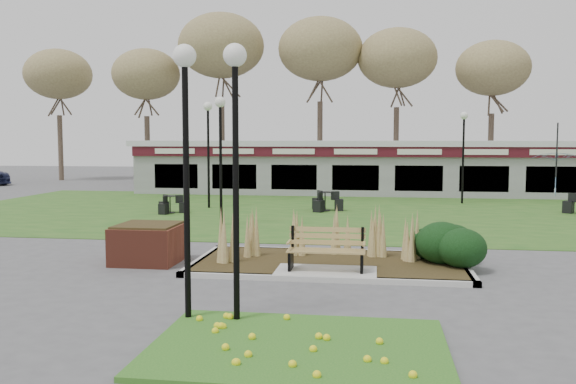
# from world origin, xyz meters

# --- Properties ---
(ground) EXTENTS (100.00, 100.00, 0.00)m
(ground) POSITION_xyz_m (0.00, 0.00, 0.00)
(ground) COLOR #515154
(ground) RESTS_ON ground
(lawn) EXTENTS (34.00, 16.00, 0.02)m
(lawn) POSITION_xyz_m (0.00, 12.00, 0.01)
(lawn) COLOR #275A1C
(lawn) RESTS_ON ground
(flower_bed) EXTENTS (4.20, 3.00, 0.16)m
(flower_bed) POSITION_xyz_m (0.00, -4.60, 0.07)
(flower_bed) COLOR #25621C
(flower_bed) RESTS_ON ground
(planting_bed) EXTENTS (6.75, 3.40, 1.27)m
(planting_bed) POSITION_xyz_m (1.27, 1.35, 0.37)
(planting_bed) COLOR #2F2512
(planting_bed) RESTS_ON ground
(park_bench) EXTENTS (1.70, 0.66, 0.93)m
(park_bench) POSITION_xyz_m (0.00, 0.25, 0.59)
(park_bench) COLOR tan
(park_bench) RESTS_ON ground
(brick_planter) EXTENTS (1.50, 1.50, 0.95)m
(brick_planter) POSITION_xyz_m (-4.40, 1.00, 0.48)
(brick_planter) COLOR brown
(brick_planter) RESTS_ON ground
(food_pavilion) EXTENTS (24.60, 3.40, 2.90)m
(food_pavilion) POSITION_xyz_m (0.00, 19.96, 1.48)
(food_pavilion) COLOR gray
(food_pavilion) RESTS_ON ground
(tree_backdrop) EXTENTS (47.24, 5.24, 10.36)m
(tree_backdrop) POSITION_xyz_m (0.00, 28.00, 8.36)
(tree_backdrop) COLOR #47382B
(tree_backdrop) RESTS_ON ground
(lamp_post_near_left) EXTENTS (0.37, 0.37, 4.50)m
(lamp_post_near_left) POSITION_xyz_m (-1.15, -3.50, 3.28)
(lamp_post_near_left) COLOR black
(lamp_post_near_left) RESTS_ON ground
(lamp_post_near_right) EXTENTS (0.37, 0.37, 4.50)m
(lamp_post_near_right) POSITION_xyz_m (-1.97, -3.50, 3.28)
(lamp_post_near_right) COLOR black
(lamp_post_near_right) RESTS_ON ground
(lamp_post_mid_right) EXTENTS (0.37, 0.37, 4.43)m
(lamp_post_mid_right) POSITION_xyz_m (-4.23, 7.37, 3.23)
(lamp_post_mid_right) COLOR black
(lamp_post_mid_right) RESTS_ON ground
(lamp_post_far_right) EXTENTS (0.35, 0.35, 4.24)m
(lamp_post_far_right) POSITION_xyz_m (5.02, 15.97, 3.09)
(lamp_post_far_right) COLOR black
(lamp_post_far_right) RESTS_ON ground
(lamp_post_far_left) EXTENTS (0.38, 0.38, 4.58)m
(lamp_post_far_left) POSITION_xyz_m (-6.12, 12.55, 3.34)
(lamp_post_far_left) COLOR black
(lamp_post_far_left) RESTS_ON ground
(bistro_set_a) EXTENTS (1.37, 1.47, 0.79)m
(bistro_set_a) POSITION_xyz_m (-1.03, 12.16, 0.28)
(bistro_set_a) COLOR black
(bistro_set_a) RESTS_ON ground
(bistro_set_b) EXTENTS (1.29, 1.24, 0.70)m
(bistro_set_b) POSITION_xyz_m (-7.15, 10.49, 0.25)
(bistro_set_b) COLOR black
(bistro_set_b) RESTS_ON ground
(patio_umbrella) EXTENTS (2.47, 2.50, 2.54)m
(patio_umbrella) POSITION_xyz_m (8.28, 13.00, 1.61)
(patio_umbrella) COLOR black
(patio_umbrella) RESTS_ON ground
(car_silver) EXTENTS (4.62, 2.30, 1.51)m
(car_silver) POSITION_xyz_m (-13.13, 27.00, 0.76)
(car_silver) COLOR #AAAAAE
(car_silver) RESTS_ON ground
(car_black) EXTENTS (4.27, 2.77, 1.33)m
(car_black) POSITION_xyz_m (-8.00, 24.46, 0.66)
(car_black) COLOR black
(car_black) RESTS_ON ground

